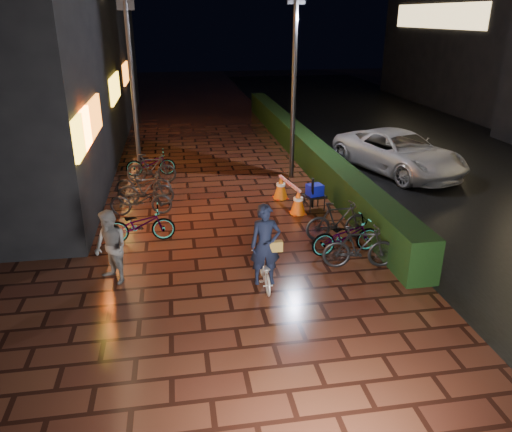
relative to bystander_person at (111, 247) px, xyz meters
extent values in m
plane|color=#381911|center=(2.80, 0.74, -0.77)|extent=(80.00, 80.00, 0.00)
cube|color=black|center=(11.80, 5.74, -0.76)|extent=(11.00, 60.00, 0.01)
cube|color=black|center=(6.10, 8.74, -0.27)|extent=(0.70, 20.00, 1.00)
imported|color=#59595B|center=(0.00, 0.00, 0.00)|extent=(0.92, 0.95, 1.54)
imported|color=#B7B7BC|center=(8.91, 6.31, -0.07)|extent=(3.77, 5.46, 1.39)
cube|color=yellow|center=(-0.65, 2.24, 1.83)|extent=(0.08, 2.00, 0.90)
cube|color=orange|center=(-0.65, 3.74, 1.83)|extent=(0.08, 3.00, 0.90)
cube|color=yellow|center=(-0.65, 9.74, 1.83)|extent=(0.08, 2.80, 0.90)
cube|color=orange|center=(-0.65, 14.74, 1.83)|extent=(0.08, 2.20, 0.90)
cube|color=#FFD88C|center=(16.25, 18.74, 4.23)|extent=(0.06, 10.00, 1.30)
cylinder|color=black|center=(5.18, 6.39, 2.05)|extent=(0.16, 0.16, 5.65)
cylinder|color=black|center=(0.15, 7.57, 1.97)|extent=(0.16, 0.16, 5.48)
cube|color=black|center=(0.15, 7.57, 4.60)|extent=(0.53, 0.13, 0.37)
imported|color=white|center=(2.99, -0.63, -0.45)|extent=(0.45, 1.23, 0.64)
imported|color=black|center=(2.99, -0.73, 0.17)|extent=(0.61, 0.41, 1.64)
cube|color=olive|center=(3.18, -0.75, 0.14)|extent=(0.29, 0.13, 0.21)
cone|color=#FF600D|center=(4.59, 3.06, -0.42)|extent=(0.44, 0.44, 0.70)
cone|color=#DA630B|center=(4.38, 4.35, -0.42)|extent=(0.44, 0.44, 0.70)
cube|color=#DF3E0B|center=(4.59, 3.06, -0.75)|extent=(0.44, 0.44, 0.03)
cube|color=red|center=(4.38, 4.35, -0.75)|extent=(0.44, 0.44, 0.03)
cube|color=red|center=(4.49, 3.71, -0.11)|extent=(0.31, 1.50, 0.07)
cube|color=black|center=(5.11, 3.28, -0.36)|extent=(0.65, 0.58, 0.04)
cylinder|color=black|center=(4.93, 3.05, -0.58)|extent=(0.04, 0.04, 0.39)
cylinder|color=black|center=(5.37, 3.16, -0.58)|extent=(0.04, 0.04, 0.39)
cylinder|color=black|center=(4.85, 3.40, -0.58)|extent=(0.04, 0.04, 0.39)
cylinder|color=black|center=(5.28, 3.51, -0.58)|extent=(0.04, 0.04, 0.39)
cube|color=#0D13AE|center=(5.11, 3.28, -0.19)|extent=(0.48, 0.43, 0.30)
cylinder|color=black|center=(5.00, 3.10, -0.21)|extent=(0.21, 0.43, 0.98)
imported|color=black|center=(0.53, 7.26, -0.34)|extent=(1.66, 0.61, 0.86)
imported|color=black|center=(0.57, 6.45, -0.29)|extent=(1.64, 0.68, 0.96)
imported|color=black|center=(0.38, 3.67, -0.34)|extent=(1.67, 0.64, 0.86)
imported|color=black|center=(0.44, 1.92, -0.34)|extent=(1.66, 0.62, 0.86)
imported|color=black|center=(0.47, 4.36, -0.29)|extent=(1.63, 0.59, 0.96)
imported|color=black|center=(0.39, 5.12, -0.34)|extent=(1.71, 0.81, 0.86)
imported|color=black|center=(5.06, 0.50, -0.34)|extent=(1.70, 0.77, 0.86)
imported|color=black|center=(5.12, -0.21, -0.29)|extent=(1.64, 0.64, 0.96)
imported|color=black|center=(5.13, 1.28, -0.29)|extent=(1.61, 0.49, 0.96)
camera|label=1|loc=(1.40, -9.29, 4.28)|focal=35.00mm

